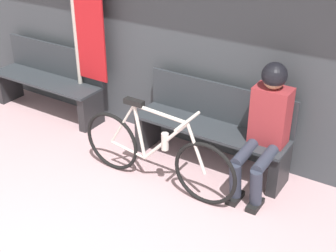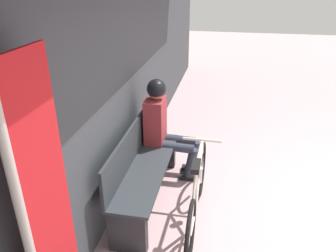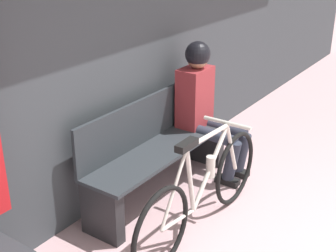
{
  "view_description": "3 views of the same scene",
  "coord_description": "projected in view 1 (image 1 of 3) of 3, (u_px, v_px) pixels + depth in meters",
  "views": [
    {
      "loc": [
        1.99,
        -1.53,
        2.69
      ],
      "look_at": [
        -0.11,
        1.77,
        0.57
      ],
      "focal_mm": 50.0,
      "sensor_mm": 36.0,
      "label": 1
    },
    {
      "loc": [
        -2.8,
        1.36,
        2.36
      ],
      "look_at": [
        0.18,
        1.93,
        0.93
      ],
      "focal_mm": 35.0,
      "sensor_mm": 36.0,
      "label": 2
    },
    {
      "loc": [
        -2.76,
        0.06,
        2.17
      ],
      "look_at": [
        -0.21,
        1.84,
        0.85
      ],
      "focal_mm": 50.0,
      "sensor_mm": 36.0,
      "label": 3
    }
  ],
  "objects": [
    {
      "name": "park_bench_far",
      "position": [
        49.0,
        82.0,
        5.82
      ],
      "size": [
        1.53,
        0.42,
        0.85
      ],
      "color": "#2D3338",
      "rests_on": "ground_plane"
    },
    {
      "name": "park_bench_near",
      "position": [
        212.0,
        129.0,
        4.74
      ],
      "size": [
        1.61,
        0.42,
        0.85
      ],
      "color": "#2D3338",
      "rests_on": "ground_plane"
    },
    {
      "name": "bicycle",
      "position": [
        156.0,
        153.0,
        4.42
      ],
      "size": [
        1.69,
        0.4,
        0.85
      ],
      "color": "black",
      "rests_on": "ground_plane"
    },
    {
      "name": "banner_pole",
      "position": [
        85.0,
        22.0,
        5.21
      ],
      "size": [
        0.45,
        0.05,
        2.06
      ],
      "color": "#B7B2A8",
      "rests_on": "ground_plane"
    },
    {
      "name": "person_seated",
      "position": [
        266.0,
        121.0,
        4.22
      ],
      "size": [
        0.34,
        0.66,
        1.25
      ],
      "color": "#2D3342",
      "rests_on": "ground_plane"
    }
  ]
}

